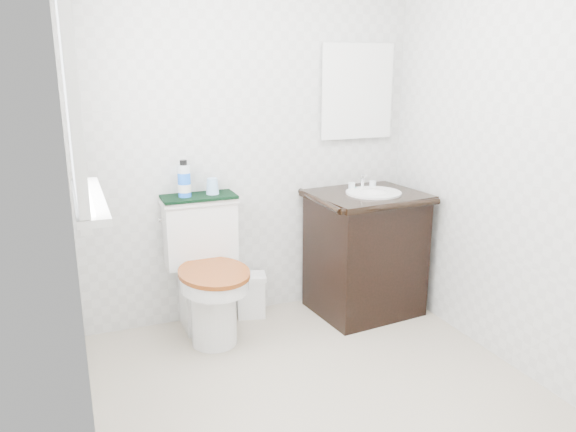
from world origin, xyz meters
TOP-DOWN VIEW (x-y plane):
  - floor at (0.00, 0.00)m, footprint 2.40×2.40m
  - wall_back at (0.00, 1.20)m, footprint 2.40×0.00m
  - wall_front at (0.00, -1.20)m, footprint 2.40×0.00m
  - wall_left at (-1.10, 0.00)m, footprint 0.00×2.40m
  - wall_right at (1.10, 0.00)m, footprint 0.00×2.40m
  - window at (-1.07, 0.25)m, footprint 0.02×0.70m
  - mirror at (0.74, 1.18)m, footprint 0.50×0.02m
  - toilet at (-0.37, 0.97)m, footprint 0.46×0.64m
  - vanity at (0.69, 0.90)m, footprint 0.74×0.65m
  - trash_bin at (-0.05, 1.10)m, footprint 0.23×0.20m
  - towel at (-0.37, 1.09)m, footprint 0.45×0.22m
  - mouthwash_bottle at (-0.46, 1.09)m, footprint 0.08×0.08m
  - cup at (-0.29, 1.09)m, footprint 0.08×0.08m
  - soap_bar at (0.66, 1.03)m, footprint 0.06×0.04m

SIDE VIEW (x-z plane):
  - floor at x=0.00m, z-range 0.00..0.00m
  - trash_bin at x=-0.05m, z-range 0.00..0.29m
  - toilet at x=-0.37m, z-range -0.05..0.79m
  - vanity at x=0.69m, z-range -0.03..0.89m
  - soap_bar at x=0.66m, z-range 0.82..0.84m
  - towel at x=-0.37m, z-range 0.84..0.86m
  - cup at x=-0.29m, z-range 0.86..0.96m
  - mouthwash_bottle at x=-0.46m, z-range 0.85..1.07m
  - wall_back at x=0.00m, z-range 0.00..2.40m
  - wall_front at x=0.00m, z-range 0.00..2.40m
  - wall_left at x=-1.10m, z-range 0.00..2.40m
  - wall_right at x=1.10m, z-range 0.00..2.40m
  - mirror at x=0.74m, z-range 1.15..1.75m
  - window at x=-1.07m, z-range 1.10..2.00m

